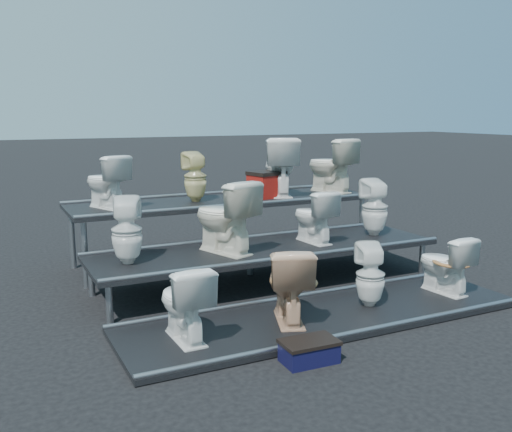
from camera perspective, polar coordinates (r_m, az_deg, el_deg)
name	(u,v)px	position (r m, az deg, el deg)	size (l,w,h in m)	color
ground	(267,284)	(6.93, 1.11, -6.85)	(80.00, 80.00, 0.00)	black
tier_front	(326,316)	(5.86, 7.02, -9.90)	(4.20, 1.20, 0.06)	black
tier_mid	(267,266)	(6.87, 1.11, -5.01)	(4.20, 1.20, 0.46)	black
tier_back	(225,230)	(7.97, -3.16, -1.39)	(4.20, 1.20, 0.86)	black
toilet_0	(184,302)	(5.11, -7.21, -8.52)	(0.39, 0.68, 0.69)	white
toilet_1	(289,283)	(5.51, 3.28, -6.74)	(0.42, 0.73, 0.74)	tan
toilet_2	(370,275)	(6.04, 11.36, -5.79)	(0.30, 0.31, 0.66)	white
toilet_3	(445,264)	(6.70, 18.34, -4.57)	(0.37, 0.64, 0.65)	white
toilet_4	(127,230)	(6.17, -12.79, -1.42)	(0.32, 0.33, 0.72)	white
toilet_5	(224,217)	(6.50, -3.20, -0.05)	(0.47, 0.82, 0.84)	white
toilet_6	(313,216)	(7.05, 5.76, -0.02)	(0.37, 0.64, 0.65)	white
toilet_7	(375,207)	(7.58, 11.79, 0.86)	(0.33, 0.34, 0.74)	white
toilet_8	(106,182)	(7.38, -14.80, 3.35)	(0.37, 0.65, 0.67)	white
toilet_9	(195,177)	(7.70, -6.10, 3.92)	(0.30, 0.31, 0.67)	beige
toilet_10	(280,166)	(8.22, 2.41, 4.98)	(0.47, 0.82, 0.84)	white
toilet_11	(330,165)	(8.66, 7.44, 5.06)	(0.45, 0.79, 0.80)	white
red_crate	(266,186)	(8.06, 1.04, 3.01)	(0.44, 0.35, 0.32)	maroon
step_stool	(309,353)	(4.89, 5.34, -13.47)	(0.45, 0.27, 0.16)	black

